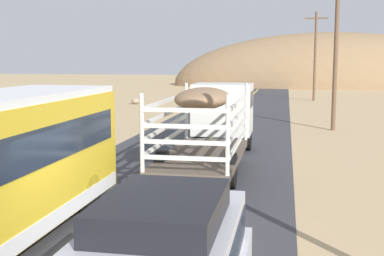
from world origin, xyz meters
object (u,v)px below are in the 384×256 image
(power_pole_mid, at_px, (336,52))
(boulder_far_horizon, at_px, (136,101))
(livestock_truck, at_px, (216,115))
(power_pole_far, at_px, (315,54))

(power_pole_mid, height_order, boulder_far_horizon, power_pole_mid)
(livestock_truck, xyz_separation_m, boulder_far_horizon, (-10.51, 23.56, -1.51))
(power_pole_mid, distance_m, power_pole_far, 20.79)
(livestock_truck, relative_size, boulder_far_horizon, 11.89)
(power_pole_far, bearing_deg, boulder_far_horizon, -157.19)
(livestock_truck, distance_m, boulder_far_horizon, 25.84)
(power_pole_far, relative_size, boulder_far_horizon, 10.34)
(livestock_truck, bearing_deg, boulder_far_horizon, 114.05)
(power_pole_far, distance_m, boulder_far_horizon, 17.73)
(livestock_truck, relative_size, power_pole_mid, 1.18)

